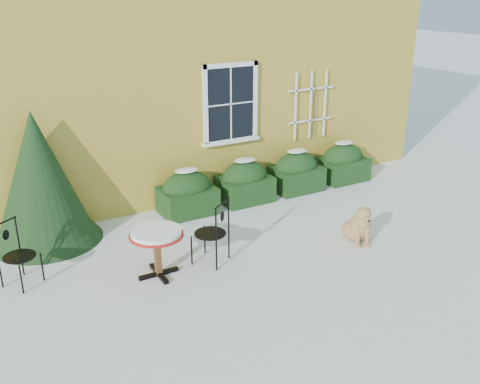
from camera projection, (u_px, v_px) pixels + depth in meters
ground at (271, 263)px, 8.65m from camera, size 80.00×80.00×0.00m
house at (119, 28)px, 13.15m from camera, size 12.40×8.40×6.40m
hedge_row at (271, 177)px, 11.33m from camera, size 4.95×0.80×0.91m
evergreen_shrub at (41, 190)px, 9.12m from camera, size 1.91×1.91×2.31m
bistro_table at (157, 238)px, 8.06m from camera, size 0.83×0.83×0.77m
patio_chair_near at (213, 232)px, 8.50m from camera, size 0.66×0.66×1.07m
patio_chair_far at (17, 254)px, 7.89m from camera, size 0.61×0.61×0.99m
dog at (359, 226)px, 9.27m from camera, size 0.60×0.79×0.74m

